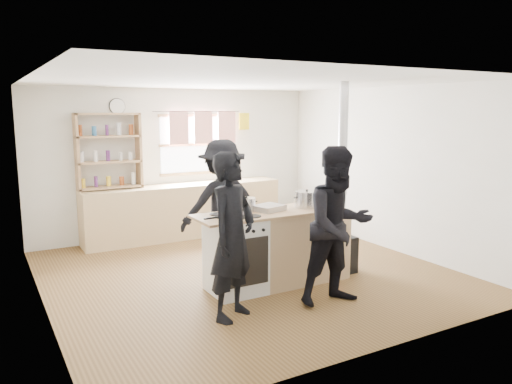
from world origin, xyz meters
TOP-DOWN VIEW (x-y plane):
  - ground at (0.00, 0.00)m, footprint 5.00×5.00m
  - back_counter at (0.00, 2.22)m, footprint 3.40×0.55m
  - shelving_unit at (-1.20, 2.34)m, footprint 1.00×0.28m
  - thermos at (0.96, 2.22)m, footprint 0.10×0.10m
  - cooking_island at (0.14, -0.55)m, footprint 1.97×0.64m
  - skillet_greens at (-0.54, -0.63)m, footprint 0.35×0.35m
  - roast_tray at (0.04, -0.49)m, footprint 0.42×0.38m
  - stockpot_stove at (-0.20, -0.37)m, footprint 0.22×0.22m
  - stockpot_counter at (0.57, -0.54)m, footprint 0.31×0.31m
  - bread_board at (0.89, -0.64)m, footprint 0.32×0.27m
  - flue_heater at (1.11, -0.57)m, footprint 0.35×0.35m
  - person_near_left at (-0.81, -1.19)m, footprint 0.76×0.68m
  - person_near_right at (0.39, -1.41)m, footprint 0.90×0.72m
  - person_far at (-0.19, 0.34)m, footprint 1.21×0.78m

SIDE VIEW (x-z plane):
  - ground at x=0.00m, z-range -0.01..0.00m
  - back_counter at x=0.00m, z-range 0.00..0.90m
  - cooking_island at x=0.14m, z-range 0.00..0.93m
  - flue_heater at x=1.11m, z-range -0.60..1.90m
  - person_near_left at x=-0.81m, z-range 0.00..1.74m
  - person_far at x=-0.19m, z-range 0.00..1.76m
  - person_near_right at x=0.39m, z-range 0.00..1.76m
  - skillet_greens at x=-0.54m, z-range 0.93..0.98m
  - roast_tray at x=0.04m, z-range 0.93..1.00m
  - bread_board at x=0.89m, z-range 0.92..1.04m
  - stockpot_stove at x=-0.20m, z-range 0.92..1.10m
  - stockpot_counter at x=0.57m, z-range 0.92..1.15m
  - thermos at x=0.96m, z-range 0.90..1.17m
  - shelving_unit at x=-1.20m, z-range 0.91..2.11m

